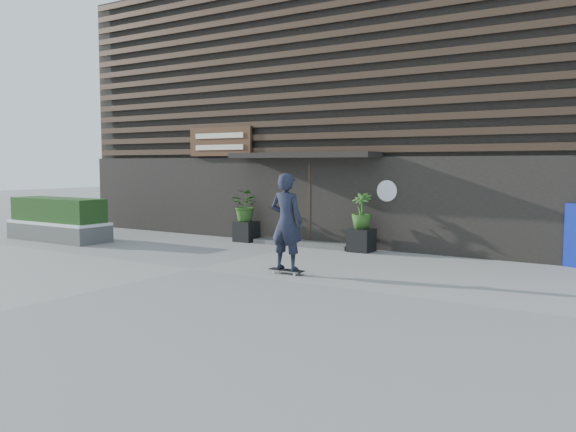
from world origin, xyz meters
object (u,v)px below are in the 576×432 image
Objects in this scene: planter_pot_left at (246,231)px; planter_pot_right at (361,240)px; raised_bed at (59,232)px; skateboarder at (287,222)px.

planter_pot_right is (3.80, 0.00, 0.00)m from planter_pot_left.
planter_pot_left is at bearing 30.16° from raised_bed.
raised_bed is (-8.75, -2.87, -0.05)m from planter_pot_right.
skateboarder is (8.86, -0.90, 0.85)m from raised_bed.
planter_pot_left is 0.17× the size of raised_bed.
planter_pot_right is at bearing 18.19° from raised_bed.
planter_pot_right is at bearing 91.78° from skateboarder.
planter_pot_left is 1.00× the size of planter_pot_right.
planter_pot_left is 5.50m from skateboarder.
skateboarder reaches higher than raised_bed.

